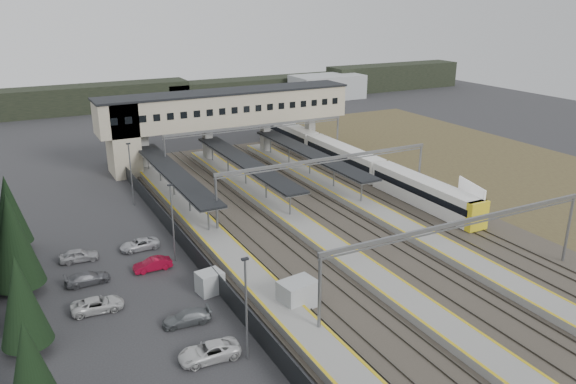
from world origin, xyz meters
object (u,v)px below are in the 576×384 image
relay_cabin_near (298,295)px  billboard (471,196)px  footbridge (211,113)px  train (344,158)px  relay_cabin_far (210,282)px

relay_cabin_near → billboard: size_ratio=0.61×
relay_cabin_near → footbridge: size_ratio=0.08×
relay_cabin_near → train: (25.44, 32.27, 0.63)m
relay_cabin_far → footbridge: 42.79m
billboard → train: bearing=93.8°
relay_cabin_near → footbridge: footbridge is taller
footbridge → train: (16.30, -13.26, -6.03)m
relay_cabin_near → footbridge: 46.91m
footbridge → relay_cabin_near: bearing=-101.4°
footbridge → billboard: (17.93, -37.57, -4.77)m
relay_cabin_far → billboard: (32.71, 1.99, 2.16)m
train → billboard: 24.39m
billboard → footbridge: bearing=115.5°
footbridge → train: footbridge is taller
relay_cabin_near → train: train is taller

